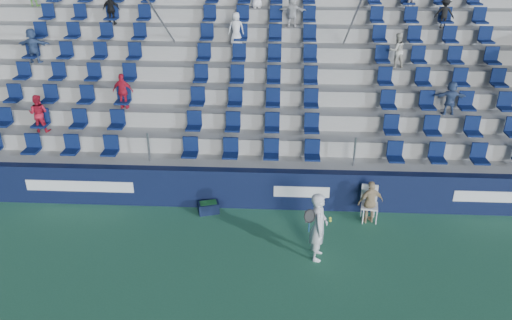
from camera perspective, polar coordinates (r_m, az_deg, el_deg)
The scene contains 7 objects.
ground at distance 12.28m, azimuth -1.66°, elevation -12.91°, with size 70.00×70.00×0.00m, color #327451.
sponsor_wall at distance 14.56m, azimuth -0.71°, elevation -3.28°, with size 24.00×0.32×1.20m.
grandstand at distance 18.65m, azimuth 0.26°, elevation 8.52°, with size 24.00×8.17×6.63m.
tennis_player at distance 12.39m, azimuth 7.16°, elevation -7.54°, with size 0.69×0.71×1.81m.
line_judge_chair at distance 14.34m, azimuth 12.83°, elevation -4.53°, with size 0.52×0.53×1.04m.
line_judge at distance 14.18m, azimuth 12.94°, elevation -4.70°, with size 0.74×0.31×1.27m, color tan.
ball_bin at distance 14.55m, azimuth -5.46°, elevation -5.36°, with size 0.67×0.54×0.33m.
Camera 1 is at (0.85, -9.55, 7.68)m, focal length 35.00 mm.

